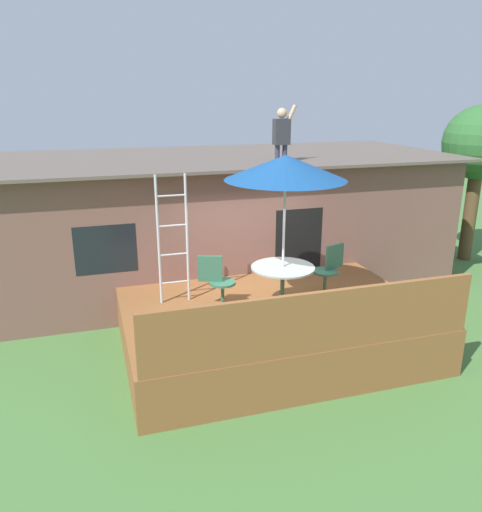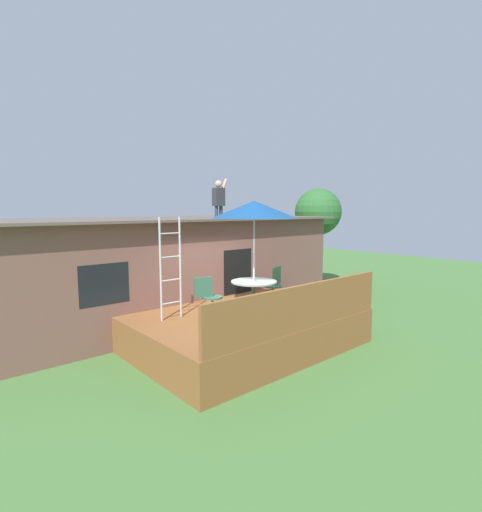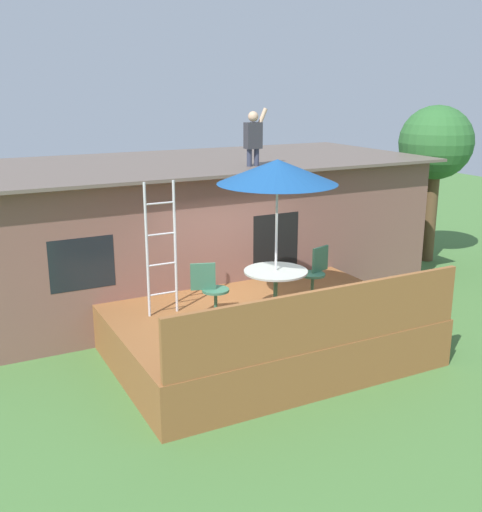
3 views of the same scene
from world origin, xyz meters
name	(u,v)px [view 3 (image 3 of 3)]	position (x,y,z in m)	size (l,w,h in m)	color
ground_plane	(264,354)	(0.00, 0.00, 0.00)	(40.00, 40.00, 0.00)	#477538
house	(183,229)	(0.00, 3.60, 1.46)	(10.50, 4.50, 2.91)	brown
deck	(264,333)	(0.00, 0.00, 0.40)	(4.99, 3.52, 0.80)	brown
deck_railing	(324,319)	(0.00, -1.71, 1.25)	(4.89, 0.08, 0.90)	brown
patio_table	(276,280)	(0.09, -0.19, 1.39)	(1.04, 1.04, 0.74)	#33664C
patio_umbrella	(277,172)	(0.09, -0.19, 3.15)	(1.90, 1.90, 2.54)	silver
step_ladder	(161,249)	(-1.55, 0.65, 1.90)	(0.52, 0.04, 2.20)	silver
person_figure	(254,135)	(0.97, 2.21, 3.52)	(0.47, 0.20, 1.11)	#33384C
patio_chair_left	(211,291)	(-0.92, 0.14, 1.26)	(0.61, 0.44, 0.92)	#33664C
patio_chair_right	(315,274)	(1.08, 0.13, 1.26)	(0.61, 0.44, 0.92)	#33664C
backyard_tree	(436,146)	(6.68, 3.15, 2.97)	(1.84, 1.84, 3.97)	brown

